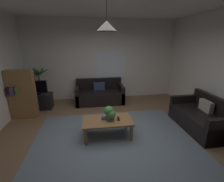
% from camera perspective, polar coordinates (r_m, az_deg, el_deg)
% --- Properties ---
extents(floor, '(5.50, 5.60, 0.02)m').
position_cam_1_polar(floor, '(3.79, 0.70, -16.88)').
color(floor, brown).
rests_on(floor, ground).
extents(rug, '(3.57, 3.08, 0.01)m').
position_cam_1_polar(rug, '(3.62, 1.24, -18.47)').
color(rug, slate).
rests_on(rug, ground).
extents(wall_back, '(5.62, 0.06, 2.89)m').
position_cam_1_polar(wall_back, '(5.97, -3.66, 10.99)').
color(wall_back, silver).
rests_on(wall_back, ground).
extents(window_pane, '(1.11, 0.01, 1.12)m').
position_cam_1_polar(window_pane, '(6.00, -0.50, 9.09)').
color(window_pane, white).
extents(couch_under_window, '(1.67, 0.85, 0.82)m').
position_cam_1_polar(couch_under_window, '(5.71, -4.47, -1.42)').
color(couch_under_window, black).
rests_on(couch_under_window, ground).
extents(couch_right_side, '(0.85, 1.55, 0.82)m').
position_cam_1_polar(couch_right_side, '(4.63, 29.59, -8.55)').
color(couch_right_side, black).
rests_on(couch_right_side, ground).
extents(coffee_table, '(1.11, 0.63, 0.43)m').
position_cam_1_polar(coffee_table, '(3.67, -1.64, -11.28)').
color(coffee_table, olive).
rests_on(coffee_table, ground).
extents(book_on_table_0, '(0.14, 0.12, 0.03)m').
position_cam_1_polar(book_on_table_0, '(3.67, -2.74, -9.86)').
color(book_on_table_0, '#387247').
rests_on(book_on_table_0, coffee_table).
extents(book_on_table_1, '(0.15, 0.10, 0.02)m').
position_cam_1_polar(book_on_table_1, '(3.66, -2.62, -9.50)').
color(book_on_table_1, '#2D4C8C').
rests_on(book_on_table_1, coffee_table).
extents(remote_on_table_0, '(0.06, 0.16, 0.02)m').
position_cam_1_polar(remote_on_table_0, '(3.66, 2.36, -9.97)').
color(remote_on_table_0, black).
rests_on(remote_on_table_0, coffee_table).
extents(potted_plant_on_table, '(0.26, 0.26, 0.33)m').
position_cam_1_polar(potted_plant_on_table, '(3.54, -0.81, -8.06)').
color(potted_plant_on_table, '#4C4C51').
rests_on(potted_plant_on_table, coffee_table).
extents(tv_stand, '(0.90, 0.44, 0.50)m').
position_cam_1_polar(tv_stand, '(5.72, -25.22, -3.36)').
color(tv_stand, black).
rests_on(tv_stand, ground).
extents(tv, '(0.70, 0.16, 0.45)m').
position_cam_1_polar(tv, '(5.56, -25.92, 1.16)').
color(tv, black).
rests_on(tv, tv_stand).
extents(potted_palm_corner, '(0.85, 0.87, 1.37)m').
position_cam_1_polar(potted_palm_corner, '(6.08, -24.57, 1.37)').
color(potted_palm_corner, beige).
rests_on(potted_palm_corner, ground).
extents(bookshelf_corner, '(0.70, 0.31, 1.40)m').
position_cam_1_polar(bookshelf_corner, '(5.09, -29.75, -1.09)').
color(bookshelf_corner, olive).
rests_on(bookshelf_corner, ground).
extents(pendant_lamp, '(0.39, 0.39, 0.57)m').
position_cam_1_polar(pendant_lamp, '(3.22, -1.98, 22.49)').
color(pendant_lamp, black).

